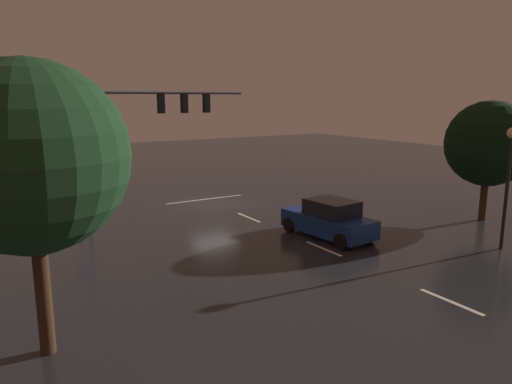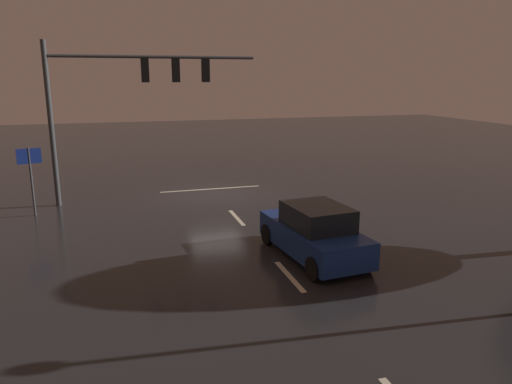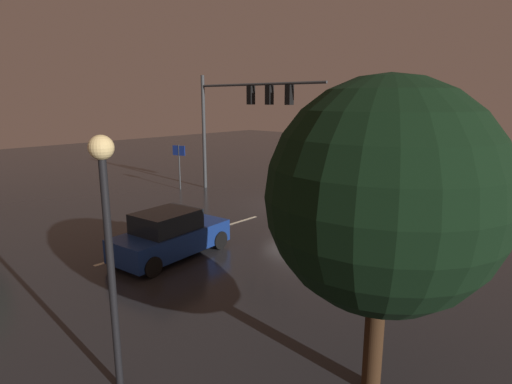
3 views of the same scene
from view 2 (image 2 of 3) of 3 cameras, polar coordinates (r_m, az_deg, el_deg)
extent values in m
plane|color=#232326|center=(22.88, -4.79, -0.31)|extent=(80.00, 80.00, 0.00)
cylinder|color=#383A3D|center=(22.01, -23.16, 7.25)|extent=(0.22, 0.22, 6.92)
cylinder|color=#383A3D|center=(21.88, -11.94, 15.43)|extent=(8.81, 0.14, 0.14)
cube|color=black|center=(21.83, -13.05, 13.88)|extent=(0.32, 0.36, 1.00)
sphere|color=black|center=(22.03, -13.13, 14.71)|extent=(0.20, 0.20, 0.20)
sphere|color=black|center=(22.02, -13.08, 13.88)|extent=(0.20, 0.20, 0.20)
sphere|color=#19F24C|center=(22.02, -13.04, 13.04)|extent=(0.20, 0.20, 0.20)
cube|color=black|center=(21.96, -9.50, 14.04)|extent=(0.32, 0.36, 1.00)
sphere|color=black|center=(22.15, -9.60, 14.86)|extent=(0.20, 0.20, 0.20)
sphere|color=black|center=(22.15, -9.57, 14.03)|extent=(0.20, 0.20, 0.20)
sphere|color=#19F24C|center=(22.15, -9.53, 13.20)|extent=(0.20, 0.20, 0.20)
cube|color=black|center=(22.17, -6.01, 14.14)|extent=(0.32, 0.36, 1.00)
sphere|color=black|center=(22.36, -6.12, 14.95)|extent=(0.20, 0.20, 0.20)
sphere|color=black|center=(22.35, -6.10, 14.13)|extent=(0.20, 0.20, 0.20)
sphere|color=#19F24C|center=(22.35, -6.08, 13.31)|extent=(0.20, 0.20, 0.20)
cube|color=beige|center=(19.12, -2.31, -3.06)|extent=(0.16, 2.20, 0.01)
cube|color=beige|center=(13.72, 4.00, -9.93)|extent=(0.16, 2.20, 0.01)
cube|color=beige|center=(24.04, -5.39, 0.36)|extent=(5.00, 0.16, 0.01)
cube|color=navy|center=(14.99, 6.83, -5.40)|extent=(2.20, 4.45, 0.80)
cube|color=black|center=(14.60, 7.28, -2.88)|extent=(1.79, 2.24, 0.68)
cylinder|color=black|center=(16.09, 1.41, -5.03)|extent=(0.28, 0.70, 0.68)
cylinder|color=black|center=(16.79, 6.69, -4.31)|extent=(0.28, 0.70, 0.68)
cylinder|color=black|center=(13.40, 6.93, -9.03)|extent=(0.28, 0.70, 0.68)
cylinder|color=black|center=(14.24, 12.92, -7.90)|extent=(0.28, 0.70, 0.68)
sphere|color=#F9EFC6|center=(16.51, 1.30, -3.33)|extent=(0.20, 0.20, 0.20)
sphere|color=#F9EFC6|center=(17.05, 5.32, -2.84)|extent=(0.20, 0.20, 0.20)
cylinder|color=#383A3D|center=(21.02, -25.08, 1.08)|extent=(0.09, 0.09, 2.78)
cube|color=navy|center=(20.84, -25.37, 3.87)|extent=(0.89, 0.28, 0.60)
camera|label=1|loc=(7.97, -125.78, -3.79)|focal=33.36mm
camera|label=3|loc=(17.95, 59.74, 7.00)|focal=29.37mm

